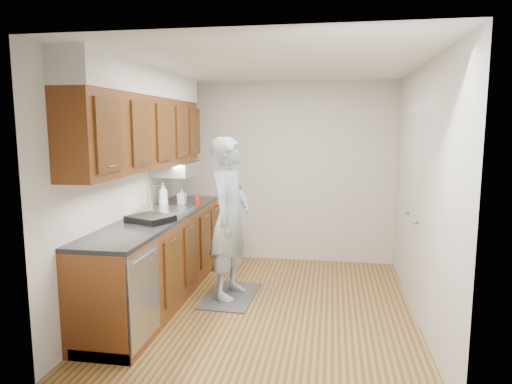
# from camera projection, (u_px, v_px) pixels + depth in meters

# --- Properties ---
(floor) EXTENTS (3.50, 3.50, 0.00)m
(floor) POSITION_uv_depth(u_px,v_px,m) (268.00, 306.00, 4.85)
(floor) COLOR #A2793D
(floor) RESTS_ON ground
(ceiling) EXTENTS (3.50, 3.50, 0.00)m
(ceiling) POSITION_uv_depth(u_px,v_px,m) (269.00, 64.00, 4.48)
(ceiling) COLOR white
(ceiling) RESTS_ON wall_left
(wall_left) EXTENTS (0.02, 3.50, 2.50)m
(wall_left) POSITION_uv_depth(u_px,v_px,m) (131.00, 187.00, 4.91)
(wall_left) COLOR beige
(wall_left) RESTS_ON floor
(wall_right) EXTENTS (0.02, 3.50, 2.50)m
(wall_right) POSITION_uv_depth(u_px,v_px,m) (421.00, 193.00, 4.42)
(wall_right) COLOR beige
(wall_right) RESTS_ON floor
(wall_back) EXTENTS (3.00, 0.02, 2.50)m
(wall_back) POSITION_uv_depth(u_px,v_px,m) (286.00, 172.00, 6.37)
(wall_back) COLOR beige
(wall_back) RESTS_ON floor
(counter) EXTENTS (0.64, 2.80, 1.30)m
(counter) POSITION_uv_depth(u_px,v_px,m) (159.00, 256.00, 4.97)
(counter) COLOR brown
(counter) RESTS_ON floor
(upper_cabinets) EXTENTS (0.47, 2.80, 1.21)m
(upper_cabinets) POSITION_uv_depth(u_px,v_px,m) (145.00, 121.00, 4.83)
(upper_cabinets) COLOR brown
(upper_cabinets) RESTS_ON wall_left
(closet_door) EXTENTS (0.02, 1.22, 2.05)m
(closet_door) POSITION_uv_depth(u_px,v_px,m) (414.00, 210.00, 4.75)
(closet_door) COLOR white
(closet_door) RESTS_ON wall_right
(floor_mat) EXTENTS (0.57, 0.92, 0.02)m
(floor_mat) POSITION_uv_depth(u_px,v_px,m) (231.00, 296.00, 5.12)
(floor_mat) COLOR #5A5A5D
(floor_mat) RESTS_ON floor
(person) EXTENTS (0.58, 0.77, 2.00)m
(person) POSITION_uv_depth(u_px,v_px,m) (230.00, 207.00, 4.97)
(person) COLOR #98AEB9
(person) RESTS_ON floor_mat
(soap_bottle_a) EXTENTS (0.12, 0.12, 0.29)m
(soap_bottle_a) POSITION_uv_depth(u_px,v_px,m) (163.00, 194.00, 5.45)
(soap_bottle_a) COLOR white
(soap_bottle_a) RESTS_ON counter
(soap_bottle_b) EXTENTS (0.09, 0.10, 0.20)m
(soap_bottle_b) POSITION_uv_depth(u_px,v_px,m) (182.00, 196.00, 5.62)
(soap_bottle_b) COLOR white
(soap_bottle_b) RESTS_ON counter
(soda_can) EXTENTS (0.09, 0.09, 0.12)m
(soda_can) POSITION_uv_depth(u_px,v_px,m) (198.00, 200.00, 5.53)
(soda_can) COLOR red
(soda_can) RESTS_ON counter
(dish_rack) EXTENTS (0.51, 0.48, 0.06)m
(dish_rack) POSITION_uv_depth(u_px,v_px,m) (150.00, 219.00, 4.59)
(dish_rack) COLOR black
(dish_rack) RESTS_ON counter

